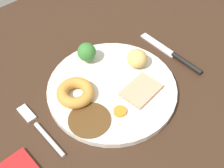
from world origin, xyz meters
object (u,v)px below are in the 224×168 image
at_px(dinner_plate, 112,89).
at_px(roast_potato_left, 138,59).
at_px(carrot_coin_front, 120,111).
at_px(fork, 40,128).
at_px(yorkshire_pudding, 76,93).
at_px(meat_slice_main, 141,90).
at_px(broccoli_floret, 87,52).
at_px(knife, 176,56).

bearing_deg(dinner_plate, roast_potato_left, 7.13).
xyz_separation_m(carrot_coin_front, fork, (-0.14, 0.08, -0.01)).
bearing_deg(yorkshire_pudding, carrot_coin_front, -64.03).
height_order(meat_slice_main, carrot_coin_front, meat_slice_main).
relative_size(roast_potato_left, broccoli_floret, 0.95).
xyz_separation_m(meat_slice_main, carrot_coin_front, (-0.07, -0.01, -0.00)).
bearing_deg(broccoli_floret, carrot_coin_front, -103.32).
relative_size(meat_slice_main, broccoli_floret, 1.67).
height_order(meat_slice_main, fork, meat_slice_main).
relative_size(dinner_plate, roast_potato_left, 6.06).
relative_size(meat_slice_main, carrot_coin_front, 3.11).
xyz_separation_m(carrot_coin_front, broccoli_floret, (0.04, 0.16, 0.02)).
bearing_deg(dinner_plate, knife, -5.60).
relative_size(meat_slice_main, knife, 0.44).
distance_m(meat_slice_main, knife, 0.15).
bearing_deg(meat_slice_main, roast_potato_left, 51.95).
distance_m(yorkshire_pudding, broccoli_floret, 0.11).
xyz_separation_m(yorkshire_pudding, broccoli_floret, (0.08, 0.07, 0.02)).
distance_m(dinner_plate, carrot_coin_front, 0.07).
bearing_deg(carrot_coin_front, meat_slice_main, 10.04).
bearing_deg(roast_potato_left, dinner_plate, -172.87).
distance_m(carrot_coin_front, knife, 0.22).
height_order(carrot_coin_front, knife, carrot_coin_front).
relative_size(yorkshire_pudding, knife, 0.43).
xyz_separation_m(carrot_coin_front, knife, (0.21, 0.04, -0.01)).
bearing_deg(fork, roast_potato_left, -93.25).
bearing_deg(roast_potato_left, knife, -16.42).
relative_size(meat_slice_main, yorkshire_pudding, 1.03).
relative_size(meat_slice_main, fork, 0.53).
relative_size(broccoli_floret, fork, 0.32).
bearing_deg(yorkshire_pudding, meat_slice_main, -34.48).
height_order(yorkshire_pudding, carrot_coin_front, yorkshire_pudding).
distance_m(dinner_plate, fork, 0.17).
relative_size(dinner_plate, fork, 1.84).
height_order(meat_slice_main, roast_potato_left, roast_potato_left).
bearing_deg(knife, meat_slice_main, 99.72).
relative_size(dinner_plate, knife, 1.51).
relative_size(meat_slice_main, roast_potato_left, 1.76).
distance_m(yorkshire_pudding, fork, 0.10).
distance_m(roast_potato_left, fork, 0.26).
distance_m(broccoli_floret, fork, 0.20).
xyz_separation_m(dinner_plate, roast_potato_left, (0.09, 0.01, 0.03)).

